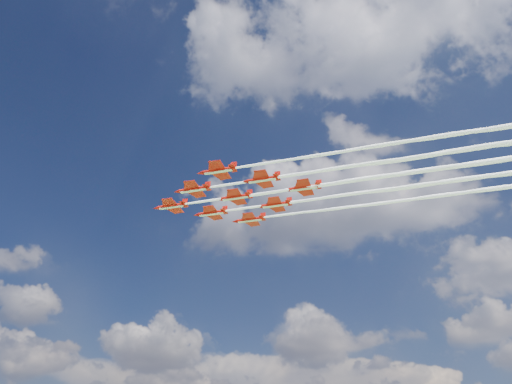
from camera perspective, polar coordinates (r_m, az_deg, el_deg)
jet_lead at (r=136.09m, az=14.26°, el=1.71°), size 128.25×12.60×2.70m
jet_row2_port at (r=130.37m, az=18.39°, el=3.93°), size 128.25×12.60×2.70m
jet_row2_starb at (r=142.92m, az=18.35°, el=0.75°), size 128.25×12.60×2.70m
jet_row3_port at (r=125.58m, az=22.88°, el=6.30°), size 128.25×12.60×2.70m
jet_row3_centre at (r=137.80m, az=22.42°, el=2.80°), size 128.25×12.60×2.70m
jet_row3_starb at (r=150.45m, az=22.04°, el=-0.13°), size 128.25×12.60×2.70m
jet_row4_port at (r=133.61m, az=26.79°, el=4.98°), size 128.25×12.60×2.70m
jet_row4_starb at (r=145.88m, az=26.02°, el=1.78°), size 128.25×12.60×2.70m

